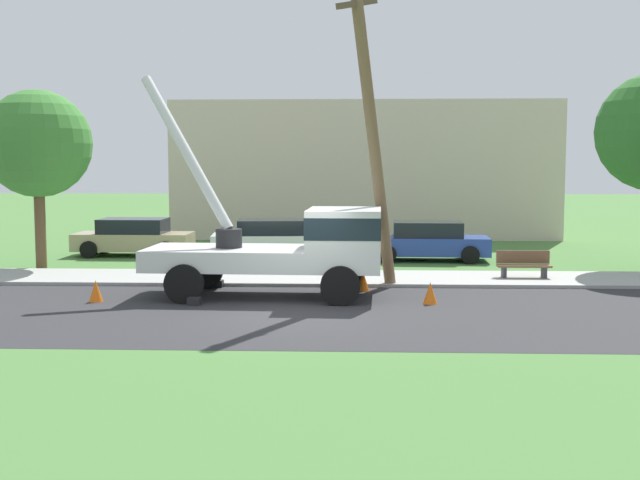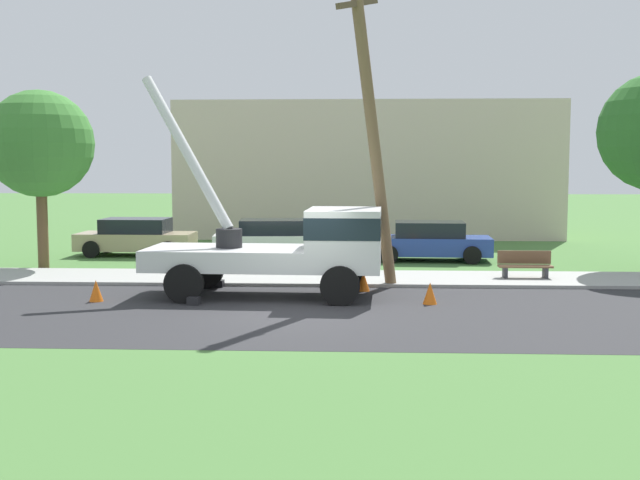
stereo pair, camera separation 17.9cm
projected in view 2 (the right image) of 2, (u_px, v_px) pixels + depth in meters
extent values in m
plane|color=#477538|center=(320.00, 255.00, 30.96)|extent=(120.00, 120.00, 0.00)
cube|color=#2B2B2D|center=(295.00, 312.00, 19.03)|extent=(80.00, 7.81, 0.01)
cube|color=#9E9E99|center=(309.00, 278.00, 24.40)|extent=(80.00, 2.99, 0.10)
cube|color=silver|center=(229.00, 258.00, 21.36)|extent=(4.39, 2.56, 0.55)
cube|color=silver|center=(344.00, 239.00, 21.04)|extent=(1.99, 2.47, 1.60)
cube|color=#19232D|center=(344.00, 226.00, 21.01)|extent=(2.01, 2.49, 0.56)
cylinder|color=black|center=(229.00, 238.00, 21.31)|extent=(0.70, 0.70, 0.50)
cylinder|color=silver|center=(187.00, 152.00, 21.84)|extent=(2.84, 1.76, 4.26)
cube|color=black|center=(194.00, 301.00, 20.06)|extent=(0.31, 0.31, 0.20)
cube|color=black|center=(218.00, 284.00, 22.94)|extent=(0.31, 0.31, 0.20)
cylinder|color=black|center=(340.00, 286.00, 19.96)|extent=(1.00, 0.30, 1.00)
cylinder|color=black|center=(345.00, 272.00, 22.34)|extent=(1.00, 0.30, 1.00)
cylinder|color=black|center=(184.00, 283.00, 20.30)|extent=(1.00, 0.30, 1.00)
cylinder|color=black|center=(206.00, 271.00, 22.68)|extent=(1.00, 0.30, 1.00)
cylinder|color=brown|center=(373.00, 133.00, 21.84)|extent=(1.59, 2.20, 8.83)
cube|color=brown|center=(357.00, 3.00, 20.88)|extent=(1.11, 1.58, 0.58)
cone|color=orange|center=(430.00, 293.00, 20.15)|extent=(0.36, 0.36, 0.56)
cone|color=orange|center=(96.00, 291.00, 20.54)|extent=(0.36, 0.36, 0.56)
cone|color=orange|center=(363.00, 281.00, 22.19)|extent=(0.36, 0.36, 0.56)
cube|color=tan|center=(136.00, 241.00, 30.67)|extent=(4.42, 1.84, 0.65)
cube|color=black|center=(136.00, 226.00, 30.62)|extent=(2.48, 1.68, 0.55)
cylinder|color=black|center=(168.00, 250.00, 29.72)|extent=(0.64, 0.22, 0.64)
cylinder|color=black|center=(179.00, 245.00, 31.51)|extent=(0.64, 0.22, 0.64)
cylinder|color=black|center=(91.00, 249.00, 29.89)|extent=(0.64, 0.22, 0.64)
cylinder|color=black|center=(107.00, 244.00, 31.67)|extent=(0.64, 0.22, 0.64)
cube|color=silver|center=(273.00, 243.00, 30.09)|extent=(4.54, 2.17, 0.65)
cube|color=black|center=(273.00, 227.00, 30.03)|extent=(2.60, 1.86, 0.55)
cylinder|color=black|center=(312.00, 251.00, 29.27)|extent=(0.64, 0.22, 0.64)
cylinder|color=black|center=(311.00, 246.00, 31.06)|extent=(0.64, 0.22, 0.64)
cylinder|color=black|center=(233.00, 252.00, 29.17)|extent=(0.64, 0.22, 0.64)
cylinder|color=black|center=(236.00, 246.00, 30.96)|extent=(0.64, 0.22, 0.64)
cube|color=#263F99|center=(429.00, 246.00, 29.03)|extent=(4.47, 1.98, 0.65)
cube|color=black|center=(430.00, 229.00, 28.97)|extent=(2.53, 1.76, 0.55)
cylinder|color=black|center=(472.00, 255.00, 28.03)|extent=(0.64, 0.22, 0.64)
cylinder|color=black|center=(467.00, 250.00, 29.82)|extent=(0.64, 0.22, 0.64)
cylinder|color=black|center=(389.00, 254.00, 28.29)|extent=(0.64, 0.22, 0.64)
cylinder|color=black|center=(389.00, 249.00, 30.07)|extent=(0.64, 0.22, 0.64)
cube|color=brown|center=(525.00, 266.00, 24.05)|extent=(1.60, 0.44, 0.06)
cube|color=brown|center=(524.00, 257.00, 24.22)|extent=(1.60, 0.06, 0.40)
cube|color=#333338|center=(505.00, 274.00, 24.10)|extent=(0.10, 0.40, 0.45)
cube|color=#333338|center=(545.00, 274.00, 24.04)|extent=(0.10, 0.40, 0.45)
cylinder|color=brown|center=(42.00, 210.00, 26.87)|extent=(0.36, 0.36, 3.91)
sphere|color=#3D7F33|center=(40.00, 144.00, 26.65)|extent=(3.57, 3.57, 3.57)
cube|color=beige|center=(367.00, 170.00, 39.23)|extent=(18.00, 6.00, 6.40)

